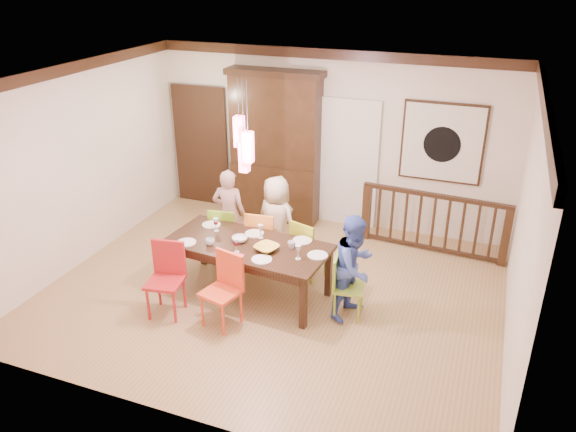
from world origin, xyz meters
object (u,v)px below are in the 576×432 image
(chair_far_left, at_px, (226,230))
(person_end_right, at_px, (355,267))
(china_hutch, at_px, (276,147))
(balustrade, at_px, (433,222))
(dining_table, at_px, (247,249))
(chair_end_right, at_px, (349,282))
(person_far_mid, at_px, (276,222))
(person_far_left, at_px, (229,214))

(chair_far_left, height_order, person_end_right, person_end_right)
(chair_far_left, xyz_separation_m, china_hutch, (0.09, 1.75, 0.77))
(china_hutch, distance_m, person_end_right, 3.23)
(balustrade, distance_m, person_end_right, 2.21)
(chair_far_left, bearing_deg, person_end_right, 153.56)
(dining_table, height_order, chair_end_right, chair_end_right)
(chair_far_left, bearing_deg, chair_end_right, 151.96)
(balustrade, bearing_deg, china_hutch, 176.90)
(china_hutch, relative_size, person_end_right, 1.87)
(china_hutch, bearing_deg, chair_end_right, -51.32)
(chair_end_right, xyz_separation_m, china_hutch, (-1.99, 2.49, 0.81))
(dining_table, bearing_deg, chair_far_left, 138.86)
(chair_far_left, distance_m, person_far_mid, 0.78)
(chair_end_right, bearing_deg, balustrade, -26.29)
(chair_end_right, relative_size, person_far_left, 0.60)
(china_hutch, relative_size, balustrade, 1.14)
(chair_far_left, height_order, balustrade, balustrade)
(chair_end_right, xyz_separation_m, person_far_mid, (-1.34, 0.90, 0.22))
(person_far_left, bearing_deg, balustrade, -163.68)
(chair_end_right, bearing_deg, chair_far_left, 63.57)
(chair_far_left, xyz_separation_m, person_end_right, (2.13, -0.68, 0.18))
(chair_end_right, height_order, person_far_left, person_far_left)
(person_far_mid, relative_size, person_end_right, 1.01)
(chair_far_left, bearing_deg, balustrade, -162.23)
(chair_far_left, distance_m, chair_end_right, 2.21)
(chair_far_left, height_order, china_hutch, china_hutch)
(chair_end_right, xyz_separation_m, person_far_left, (-2.10, 0.91, 0.22))
(dining_table, bearing_deg, china_hutch, 108.42)
(chair_far_left, relative_size, china_hutch, 0.35)
(chair_far_left, bearing_deg, dining_table, 125.23)
(china_hutch, distance_m, person_far_mid, 1.82)
(chair_end_right, height_order, person_end_right, person_end_right)
(china_hutch, xyz_separation_m, balustrade, (2.74, -0.35, -0.78))
(dining_table, xyz_separation_m, chair_far_left, (-0.68, 0.71, -0.16))
(dining_table, distance_m, person_far_mid, 0.87)
(dining_table, xyz_separation_m, person_far_mid, (0.06, 0.87, 0.02))
(chair_far_left, relative_size, chair_end_right, 1.07)
(china_hutch, bearing_deg, balustrade, -7.20)
(person_far_mid, bearing_deg, chair_far_left, 27.65)
(dining_table, distance_m, chair_far_left, 1.00)
(person_far_mid, bearing_deg, dining_table, 101.25)
(chair_far_left, height_order, chair_end_right, chair_far_left)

